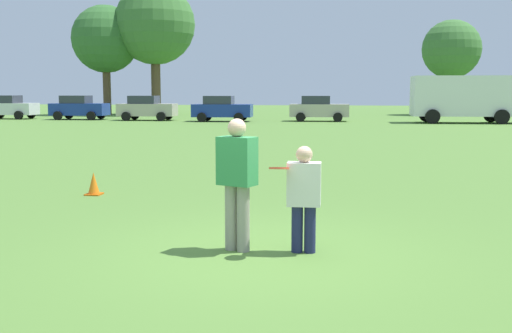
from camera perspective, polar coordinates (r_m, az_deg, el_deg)
ground_plane at (r=8.37m, az=0.10°, el=-8.10°), size 167.97×167.97×0.00m
player_thrower at (r=8.33m, az=-1.78°, el=-0.97°), size 0.58×0.46×1.82m
player_defender at (r=8.28m, az=4.49°, el=-2.55°), size 0.45×0.26×1.46m
frisbee at (r=8.03m, az=2.16°, el=-0.16°), size 0.27×0.27×0.07m
traffic_cone at (r=13.37m, az=-14.91°, el=-1.60°), size 0.32×0.32×0.48m
parked_car_near_left at (r=51.49m, az=-22.13°, el=5.17°), size 4.24×2.30×1.82m
parked_car_mid_left at (r=48.48m, az=-16.22°, el=5.32°), size 4.24×2.30×1.82m
parked_car_center at (r=45.99m, az=-10.18°, el=5.41°), size 4.24×2.30×1.82m
parked_car_mid_right at (r=43.71m, az=-3.23°, el=5.43°), size 4.24×2.30×1.82m
parked_car_near_right at (r=44.24m, az=5.86°, el=5.42°), size 4.24×2.30×1.82m
box_truck at (r=44.05m, az=19.60°, el=6.12°), size 8.56×3.15×3.18m
tree_west_maple at (r=57.72m, az=-13.87°, el=11.44°), size 6.05×6.05×9.83m
tree_center_elm at (r=56.81m, az=-9.43°, el=12.92°), size 7.20×7.20×11.69m
tree_east_birch at (r=58.23m, az=17.78°, el=10.35°), size 5.22×5.22×8.48m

